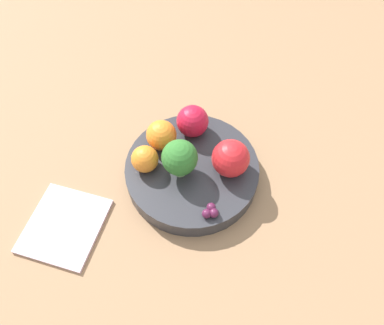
{
  "coord_description": "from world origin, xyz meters",
  "views": [
    {
      "loc": [
        -0.32,
        -0.03,
        0.55
      ],
      "look_at": [
        0.0,
        0.0,
        0.06
      ],
      "focal_mm": 35.0,
      "sensor_mm": 36.0,
      "label": 1
    }
  ],
  "objects_px": {
    "napkin": "(65,226)",
    "apple_red": "(193,121)",
    "broccoli": "(180,158)",
    "orange_back": "(145,159)",
    "apple_green": "(231,157)",
    "grape_cluster": "(211,211)",
    "bowl": "(192,171)",
    "orange_front": "(161,135)"
  },
  "relations": [
    {
      "from": "napkin",
      "to": "apple_red",
      "type": "bearing_deg",
      "value": -45.64
    },
    {
      "from": "broccoli",
      "to": "orange_back",
      "type": "relative_size",
      "value": 1.58
    },
    {
      "from": "napkin",
      "to": "apple_green",
      "type": "bearing_deg",
      "value": -66.12
    },
    {
      "from": "grape_cluster",
      "to": "napkin",
      "type": "xyz_separation_m",
      "value": [
        -0.03,
        0.22,
        -0.04
      ]
    },
    {
      "from": "orange_back",
      "to": "bowl",
      "type": "bearing_deg",
      "value": -84.11
    },
    {
      "from": "apple_red",
      "to": "orange_back",
      "type": "distance_m",
      "value": 0.1
    },
    {
      "from": "grape_cluster",
      "to": "apple_green",
      "type": "bearing_deg",
      "value": -16.73
    },
    {
      "from": "apple_green",
      "to": "grape_cluster",
      "type": "bearing_deg",
      "value": 163.27
    },
    {
      "from": "apple_red",
      "to": "orange_front",
      "type": "bearing_deg",
      "value": 123.77
    },
    {
      "from": "broccoli",
      "to": "orange_front",
      "type": "bearing_deg",
      "value": 34.75
    },
    {
      "from": "broccoli",
      "to": "apple_green",
      "type": "relative_size",
      "value": 1.15
    },
    {
      "from": "apple_red",
      "to": "grape_cluster",
      "type": "distance_m",
      "value": 0.16
    },
    {
      "from": "orange_front",
      "to": "napkin",
      "type": "distance_m",
      "value": 0.2
    },
    {
      "from": "orange_back",
      "to": "napkin",
      "type": "distance_m",
      "value": 0.16
    },
    {
      "from": "bowl",
      "to": "grape_cluster",
      "type": "height_order",
      "value": "grape_cluster"
    },
    {
      "from": "orange_back",
      "to": "napkin",
      "type": "xyz_separation_m",
      "value": [
        -0.1,
        0.11,
        -0.05
      ]
    },
    {
      "from": "grape_cluster",
      "to": "napkin",
      "type": "distance_m",
      "value": 0.23
    },
    {
      "from": "orange_back",
      "to": "grape_cluster",
      "type": "distance_m",
      "value": 0.13
    },
    {
      "from": "broccoli",
      "to": "napkin",
      "type": "bearing_deg",
      "value": 119.13
    },
    {
      "from": "bowl",
      "to": "apple_green",
      "type": "distance_m",
      "value": 0.07
    },
    {
      "from": "orange_front",
      "to": "orange_back",
      "type": "relative_size",
      "value": 1.15
    },
    {
      "from": "bowl",
      "to": "apple_green",
      "type": "bearing_deg",
      "value": -88.19
    },
    {
      "from": "bowl",
      "to": "orange_front",
      "type": "bearing_deg",
      "value": 53.96
    },
    {
      "from": "apple_green",
      "to": "orange_back",
      "type": "relative_size",
      "value": 1.38
    },
    {
      "from": "orange_front",
      "to": "napkin",
      "type": "bearing_deg",
      "value": 137.42
    },
    {
      "from": "apple_red",
      "to": "orange_front",
      "type": "distance_m",
      "value": 0.06
    },
    {
      "from": "apple_red",
      "to": "orange_back",
      "type": "xyz_separation_m",
      "value": [
        -0.08,
        0.07,
        -0.01
      ]
    },
    {
      "from": "apple_red",
      "to": "apple_green",
      "type": "xyz_separation_m",
      "value": [
        -0.07,
        -0.06,
        0.0
      ]
    },
    {
      "from": "bowl",
      "to": "orange_back",
      "type": "distance_m",
      "value": 0.08
    },
    {
      "from": "apple_green",
      "to": "napkin",
      "type": "distance_m",
      "value": 0.27
    },
    {
      "from": "apple_red",
      "to": "napkin",
      "type": "height_order",
      "value": "apple_red"
    },
    {
      "from": "orange_back",
      "to": "orange_front",
      "type": "bearing_deg",
      "value": -23.37
    },
    {
      "from": "orange_back",
      "to": "napkin",
      "type": "height_order",
      "value": "orange_back"
    },
    {
      "from": "broccoli",
      "to": "apple_red",
      "type": "xyz_separation_m",
      "value": [
        0.08,
        -0.01,
        -0.01
      ]
    },
    {
      "from": "apple_green",
      "to": "orange_back",
      "type": "xyz_separation_m",
      "value": [
        -0.01,
        0.13,
        -0.01
      ]
    },
    {
      "from": "broccoli",
      "to": "apple_red",
      "type": "bearing_deg",
      "value": -8.3
    },
    {
      "from": "bowl",
      "to": "broccoli",
      "type": "bearing_deg",
      "value": 126.0
    },
    {
      "from": "apple_red",
      "to": "orange_back",
      "type": "height_order",
      "value": "apple_red"
    },
    {
      "from": "apple_red",
      "to": "apple_green",
      "type": "bearing_deg",
      "value": -136.7
    },
    {
      "from": "orange_back",
      "to": "apple_red",
      "type": "bearing_deg",
      "value": -40.93
    },
    {
      "from": "orange_front",
      "to": "napkin",
      "type": "relative_size",
      "value": 0.35
    },
    {
      "from": "apple_green",
      "to": "grape_cluster",
      "type": "height_order",
      "value": "apple_green"
    }
  ]
}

